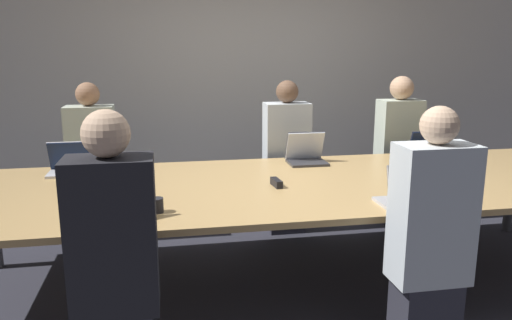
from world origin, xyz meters
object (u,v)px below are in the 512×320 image
laptop_far_center (306,154)px  laptop_far_right (428,149)px  person_near_left (114,263)px  cup_far_right (400,152)px  laptop_near_midright (412,194)px  person_far_center (286,160)px  person_near_midright (430,241)px  stapler (276,183)px  person_far_left (93,166)px  bottle_near_midright (439,180)px  laptop_far_left (72,164)px  cup_far_left (108,167)px  laptop_near_left (115,206)px  cup_near_left (157,205)px  person_far_right (398,152)px

laptop_far_center → laptop_far_right: size_ratio=1.00×
person_near_left → cup_far_right: bearing=-143.4°
laptop_near_midright → person_far_center: 1.71m
person_near_midright → stapler: bearing=-56.8°
person_far_left → bottle_near_midright: bearing=-34.2°
laptop_far_left → laptop_far_right: bearing=1.2°
bottle_near_midright → laptop_far_center: size_ratio=0.79×
cup_far_left → laptop_far_left: bearing=178.7°
laptop_near_midright → laptop_far_right: 1.52m
bottle_near_midright → person_far_left: size_ratio=0.18×
bottle_near_midright → stapler: bearing=156.2°
laptop_near_left → laptop_far_center: bearing=-141.4°
cup_far_left → cup_near_left: bearing=-70.4°
person_near_midright → stapler: person_near_midright is taller
laptop_near_midright → person_far_left: bearing=-40.3°
person_near_left → laptop_far_center: (1.39, 1.62, 0.13)m
laptop_near_left → person_far_center: 2.08m
laptop_near_left → person_near_left: person_near_left is taller
bottle_near_midright → person_far_center: (-0.62, 1.51, -0.18)m
laptop_near_midright → laptop_far_right: bearing=-122.7°
person_far_right → cup_far_right: 0.51m
cup_far_left → cup_far_right: 2.43m
laptop_near_midright → laptop_far_left: size_ratio=1.02×
person_near_left → laptop_far_left: 1.67m
laptop_near_midright → person_near_midright: (-0.07, -0.36, -0.15)m
person_near_left → cup_near_left: size_ratio=16.35×
bottle_near_midright → stapler: bottle_near_midright is taller
cup_far_right → laptop_far_right: bearing=-1.7°
person_far_left → laptop_near_midright: bearing=-40.3°
bottle_near_midright → cup_far_left: 2.38m
person_near_midright → laptop_far_center: bearing=-82.1°
cup_far_left → person_far_right: size_ratio=0.06×
person_far_center → person_far_right: size_ratio=0.98×
stapler → laptop_far_center: bearing=52.8°
cup_far_right → laptop_near_left: bearing=-152.5°
person_far_left → person_near_left: bearing=-80.1°
laptop_near_midright → laptop_far_right: (0.82, 1.28, -0.01)m
person_near_left → person_near_midright: size_ratio=1.01×
person_far_center → laptop_far_right: person_far_center is taller
person_near_left → laptop_near_midright: 1.73m
laptop_far_center → laptop_far_left: bearing=-179.4°
cup_far_right → stapler: bearing=-150.7°
laptop_near_midright → cup_far_right: 1.41m
person_near_left → person_near_midright: person_near_left is taller
cup_near_left → laptop_far_center: laptop_far_center is taller
laptop_far_left → person_far_left: size_ratio=0.25×
laptop_far_left → cup_far_left: laptop_far_left is taller
bottle_near_midright → laptop_far_left: bottle_near_midright is taller
laptop_far_right → cup_near_left: bearing=-154.3°
laptop_far_center → laptop_near_midright: bearing=-76.6°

